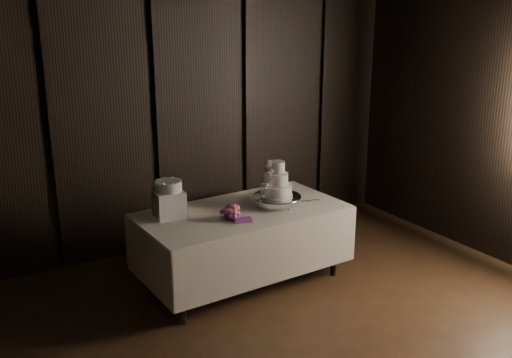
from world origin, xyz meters
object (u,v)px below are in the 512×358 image
object	(u,v)px
cake_stand	(277,201)
box_pedestal	(169,204)
wedding_cake	(276,183)
small_cake	(168,186)
bouquet	(232,213)
display_table	(243,243)

from	to	relation	value
cake_stand	box_pedestal	world-z (taller)	box_pedestal
wedding_cake	small_cake	size ratio (longest dim) A/B	1.43
bouquet	box_pedestal	distance (m)	0.58
display_table	small_cake	xyz separation A→B (m)	(-0.68, 0.18, 0.64)
cake_stand	small_cake	bearing A→B (deg)	168.11
cake_stand	display_table	bearing A→B (deg)	174.34
bouquet	small_cake	size ratio (longest dim) A/B	1.49
wedding_cake	small_cake	distance (m)	1.05
display_table	box_pedestal	world-z (taller)	box_pedestal
wedding_cake	small_cake	bearing A→B (deg)	167.32
small_cake	box_pedestal	bearing A→B (deg)	0.00
display_table	bouquet	distance (m)	0.47
box_pedestal	small_cake	xyz separation A→B (m)	(0.00, 0.00, 0.17)
small_cake	wedding_cake	bearing A→B (deg)	-12.98
bouquet	small_cake	distance (m)	0.63
bouquet	box_pedestal	world-z (taller)	box_pedestal
wedding_cake	bouquet	world-z (taller)	wedding_cake
bouquet	box_pedestal	xyz separation A→B (m)	(-0.47, 0.34, 0.07)
wedding_cake	box_pedestal	distance (m)	1.05
bouquet	small_cake	world-z (taller)	small_cake
wedding_cake	small_cake	xyz separation A→B (m)	(-1.02, 0.23, 0.07)
cake_stand	wedding_cake	bearing A→B (deg)	-150.26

